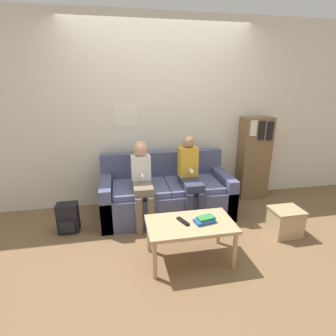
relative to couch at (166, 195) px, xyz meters
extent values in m
plane|color=brown|center=(0.00, -0.51, -0.28)|extent=(10.00, 10.00, 0.00)
cube|color=silver|center=(0.00, 0.49, 1.02)|extent=(8.00, 0.06, 2.60)
cube|color=white|center=(-0.47, 0.45, 1.03)|extent=(0.31, 0.00, 0.31)
cube|color=#4C5175|center=(0.00, -0.04, -0.08)|extent=(1.71, 0.79, 0.39)
cube|color=#4C5175|center=(0.00, 0.29, 0.33)|extent=(1.71, 0.14, 0.41)
cube|color=#4C5175|center=(-0.79, -0.04, 0.00)|extent=(0.14, 0.79, 0.55)
cube|color=#4C5175|center=(0.79, -0.04, 0.00)|extent=(0.14, 0.79, 0.55)
cube|color=slate|center=(-0.35, -0.07, 0.15)|extent=(0.70, 0.63, 0.07)
cube|color=slate|center=(0.35, -0.07, 0.15)|extent=(0.70, 0.63, 0.07)
cube|color=tan|center=(0.05, -1.03, 0.13)|extent=(0.86, 0.50, 0.04)
cylinder|color=tan|center=(-0.34, -1.24, -0.08)|extent=(0.04, 0.04, 0.38)
cylinder|color=tan|center=(0.44, -1.24, -0.08)|extent=(0.04, 0.04, 0.38)
cylinder|color=tan|center=(-0.34, -0.82, -0.08)|extent=(0.04, 0.04, 0.38)
cylinder|color=tan|center=(0.44, -0.82, -0.08)|extent=(0.04, 0.04, 0.38)
cylinder|color=#756656|center=(-0.41, -0.46, -0.04)|extent=(0.09, 0.09, 0.46)
cylinder|color=#756656|center=(-0.27, -0.46, -0.04)|extent=(0.09, 0.09, 0.46)
cube|color=#756656|center=(-0.34, -0.20, 0.23)|extent=(0.23, 0.49, 0.09)
cube|color=white|center=(-0.34, -0.07, 0.43)|extent=(0.24, 0.16, 0.31)
sphere|color=tan|center=(-0.34, -0.07, 0.68)|extent=(0.19, 0.19, 0.19)
cube|color=white|center=(-0.34, -0.22, 0.37)|extent=(0.03, 0.12, 0.03)
cylinder|color=#33384C|center=(0.21, -0.46, -0.04)|extent=(0.09, 0.09, 0.46)
cylinder|color=#33384C|center=(0.35, -0.46, -0.04)|extent=(0.09, 0.09, 0.46)
cube|color=#33384C|center=(0.28, -0.20, 0.23)|extent=(0.23, 0.49, 0.09)
cube|color=gold|center=(0.28, -0.07, 0.47)|extent=(0.24, 0.16, 0.39)
sphere|color=tan|center=(0.28, -0.07, 0.74)|extent=(0.16, 0.16, 0.16)
cube|color=white|center=(0.28, -0.22, 0.39)|extent=(0.03, 0.12, 0.03)
cube|color=black|center=(-0.02, -1.01, 0.15)|extent=(0.10, 0.17, 0.02)
cube|color=#23519E|center=(0.19, -1.05, 0.16)|extent=(0.22, 0.15, 0.03)
cube|color=#2D8442|center=(0.20, -1.04, 0.19)|extent=(0.19, 0.13, 0.02)
cube|color=brown|center=(1.43, 0.31, 0.35)|extent=(0.44, 0.26, 1.25)
cube|color=silver|center=(1.29, 0.17, 0.84)|extent=(0.10, 0.02, 0.22)
cube|color=black|center=(1.43, 0.17, 0.80)|extent=(0.09, 0.02, 0.27)
cube|color=black|center=(1.56, 0.17, 0.79)|extent=(0.09, 0.02, 0.27)
cube|color=tan|center=(1.28, -0.80, -0.12)|extent=(0.33, 0.28, 0.31)
cube|color=tan|center=(1.28, -0.80, 0.04)|extent=(0.35, 0.30, 0.02)
cube|color=black|center=(-1.25, -0.23, -0.09)|extent=(0.24, 0.17, 0.36)
cube|color=black|center=(-1.25, -0.33, -0.17)|extent=(0.17, 0.03, 0.15)
camera|label=1|loc=(-0.60, -3.22, 1.46)|focal=28.00mm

